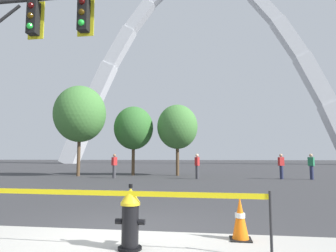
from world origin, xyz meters
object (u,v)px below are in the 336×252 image
(pedestrian_walking_right, at_px, (311,166))
(pedestrian_near_trees, at_px, (281,166))
(traffic_cone_by_hydrant, at_px, (240,219))
(pedestrian_standing_center, at_px, (197,166))
(fire_hydrant, at_px, (130,218))
(monument_arch, at_px, (201,74))
(pedestrian_walking_left, at_px, (114,166))

(pedestrian_walking_right, height_order, pedestrian_near_trees, same)
(traffic_cone_by_hydrant, height_order, pedestrian_standing_center, pedestrian_standing_center)
(fire_hydrant, height_order, monument_arch, monument_arch)
(pedestrian_walking_right, bearing_deg, monument_arch, 101.51)
(pedestrian_walking_right, bearing_deg, traffic_cone_by_hydrant, -111.63)
(pedestrian_walking_left, distance_m, pedestrian_standing_center, 5.46)
(pedestrian_walking_left, bearing_deg, pedestrian_standing_center, 0.55)
(pedestrian_walking_left, bearing_deg, pedestrian_near_trees, 3.76)
(monument_arch, distance_m, pedestrian_standing_center, 42.23)
(pedestrian_walking_right, bearing_deg, fire_hydrant, -116.10)
(pedestrian_standing_center, xyz_separation_m, pedestrian_walking_right, (7.03, 0.50, 0.00))
(traffic_cone_by_hydrant, bearing_deg, monument_arch, 92.28)
(fire_hydrant, distance_m, pedestrian_walking_left, 15.42)
(pedestrian_standing_center, bearing_deg, pedestrian_walking_right, 4.06)
(pedestrian_standing_center, bearing_deg, pedestrian_near_trees, 7.05)
(fire_hydrant, height_order, traffic_cone_by_hydrant, fire_hydrant)
(fire_hydrant, height_order, pedestrian_walking_right, pedestrian_walking_right)
(traffic_cone_by_hydrant, distance_m, pedestrian_walking_right, 15.42)
(traffic_cone_by_hydrant, relative_size, pedestrian_walking_left, 0.46)
(fire_hydrant, height_order, pedestrian_walking_left, pedestrian_walking_left)
(traffic_cone_by_hydrant, xyz_separation_m, pedestrian_standing_center, (-1.35, 13.83, 0.46))
(traffic_cone_by_hydrant, xyz_separation_m, pedestrian_near_trees, (3.93, 14.48, 0.46))
(fire_hydrant, bearing_deg, monument_arch, 90.40)
(monument_arch, height_order, pedestrian_standing_center, monument_arch)
(pedestrian_walking_right, bearing_deg, pedestrian_walking_left, -177.47)
(monument_arch, bearing_deg, pedestrian_near_trees, -81.00)
(pedestrian_standing_center, xyz_separation_m, pedestrian_near_trees, (5.28, 0.65, 0.00))
(monument_arch, bearing_deg, pedestrian_walking_right, -78.49)
(monument_arch, relative_size, pedestrian_walking_left, 36.21)
(pedestrian_walking_left, relative_size, pedestrian_walking_right, 1.00)
(pedestrian_near_trees, bearing_deg, traffic_cone_by_hydrant, -105.17)
(pedestrian_standing_center, bearing_deg, monument_arch, 91.09)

